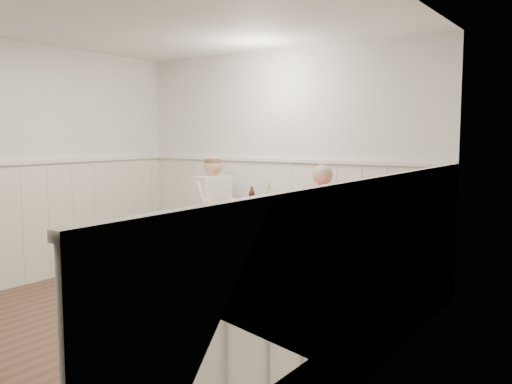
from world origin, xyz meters
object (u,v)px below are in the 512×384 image
man_in_pink (321,236)px  grass_vase (267,197)px  chair_left (211,233)px  beer_bottle (252,199)px  chair_right (335,242)px  dining_table (266,222)px  diner_cream (214,222)px

man_in_pink → grass_vase: 0.92m
chair_left → beer_bottle: bearing=20.4°
chair_left → beer_bottle: (0.48, 0.18, 0.43)m
beer_bottle → chair_right: bearing=-6.2°
dining_table → chair_left: chair_left is taller
man_in_pink → beer_bottle: man_in_pink is taller
chair_right → chair_left: bearing=-178.2°
beer_bottle → man_in_pink: bearing=-11.4°
diner_cream → beer_bottle: 0.53m
dining_table → chair_right: chair_right is taller
chair_right → grass_vase: bearing=171.0°
man_in_pink → beer_bottle: 1.09m
dining_table → grass_vase: bearing=120.6°
diner_cream → chair_right: bearing=4.9°
chair_right → beer_bottle: bearing=173.8°
chair_left → grass_vase: grass_vase is taller
diner_cream → beer_bottle: bearing=35.0°
beer_bottle → grass_vase: grass_vase is taller
chair_right → diner_cream: size_ratio=0.65×
chair_right → grass_vase: 1.05m
dining_table → diner_cream: (-0.70, -0.05, -0.06)m
man_in_pink → beer_bottle: bearing=168.6°
chair_right → beer_bottle: 1.22m
beer_bottle → grass_vase: 0.20m
diner_cream → grass_vase: diner_cream is taller
diner_cream → grass_vase: (0.56, 0.28, 0.31)m
dining_table → chair_left: bearing=177.7°
dining_table → man_in_pink: size_ratio=0.67×
grass_vase → chair_right: bearing=-9.0°
chair_right → beer_bottle: size_ratio=3.50×
dining_table → beer_bottle: (-0.34, 0.21, 0.22)m
dining_table → chair_right: bearing=5.8°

